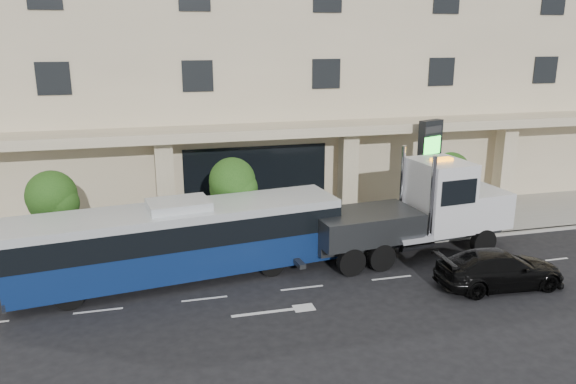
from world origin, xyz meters
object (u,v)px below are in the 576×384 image
Objects in this scene: tow_truck at (420,212)px; signage_pylon at (428,171)px; city_bus at (180,239)px; black_sedan at (500,269)px.

tow_truck is 4.69m from signage_pylon.
city_bus is 1.26× the size of tow_truck.
signage_pylon is (0.90, 8.11, 2.21)m from black_sedan.
signage_pylon is at bearing 8.80° from city_bus.
signage_pylon is (13.52, 4.01, 1.22)m from city_bus.
city_bus is at bearing 175.30° from signage_pylon.
city_bus is 11.11m from tow_truck.
tow_truck is 4.64m from black_sedan.
signage_pylon reaches higher than tow_truck.
signage_pylon reaches higher than black_sedan.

